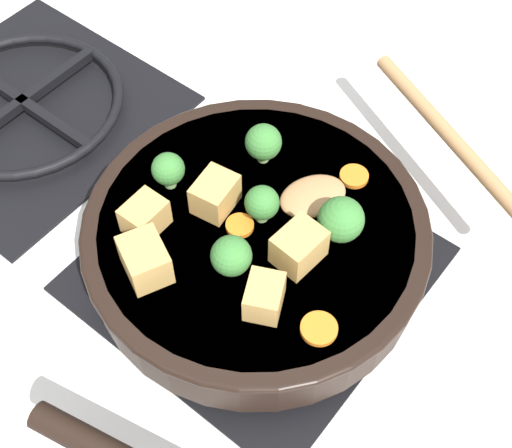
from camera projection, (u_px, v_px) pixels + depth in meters
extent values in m
plane|color=silver|center=(256.00, 270.00, 0.75)|extent=(2.40, 2.40, 0.00)
cube|color=black|center=(256.00, 268.00, 0.74)|extent=(0.31, 0.31, 0.01)
torus|color=black|center=(256.00, 259.00, 0.73)|extent=(0.24, 0.24, 0.01)
cube|color=black|center=(256.00, 259.00, 0.73)|extent=(0.01, 0.23, 0.01)
cube|color=black|center=(256.00, 259.00, 0.73)|extent=(0.23, 0.01, 0.01)
cube|color=black|center=(26.00, 111.00, 0.87)|extent=(0.31, 0.31, 0.01)
torus|color=black|center=(23.00, 102.00, 0.86)|extent=(0.24, 0.24, 0.01)
cube|color=black|center=(23.00, 102.00, 0.86)|extent=(0.01, 0.23, 0.01)
cube|color=black|center=(23.00, 102.00, 0.86)|extent=(0.23, 0.01, 0.01)
cylinder|color=black|center=(256.00, 241.00, 0.70)|extent=(0.33, 0.33, 0.06)
cylinder|color=brown|center=(256.00, 238.00, 0.70)|extent=(0.30, 0.30, 0.05)
torus|color=black|center=(256.00, 226.00, 0.68)|extent=(0.34, 0.34, 0.01)
ellipsoid|color=#A87A4C|center=(313.00, 196.00, 0.69)|extent=(0.08, 0.07, 0.01)
cylinder|color=#A87A4C|center=(452.00, 138.00, 0.73)|extent=(0.12, 0.24, 0.02)
cube|color=tan|center=(299.00, 247.00, 0.64)|extent=(0.05, 0.04, 0.04)
cube|color=tan|center=(145.00, 260.00, 0.63)|extent=(0.05, 0.06, 0.04)
cube|color=tan|center=(264.00, 297.00, 0.61)|extent=(0.05, 0.04, 0.03)
cube|color=tan|center=(215.00, 194.00, 0.68)|extent=(0.05, 0.04, 0.03)
cube|color=tan|center=(145.00, 216.00, 0.66)|extent=(0.04, 0.03, 0.03)
cylinder|color=#709956|center=(263.00, 215.00, 0.68)|extent=(0.01, 0.01, 0.01)
sphere|color=#387533|center=(263.00, 204.00, 0.66)|extent=(0.03, 0.03, 0.03)
cylinder|color=#709956|center=(263.00, 155.00, 0.72)|extent=(0.01, 0.01, 0.01)
sphere|color=#387533|center=(263.00, 142.00, 0.70)|extent=(0.04, 0.04, 0.04)
cylinder|color=#709956|center=(170.00, 181.00, 0.70)|extent=(0.01, 0.01, 0.01)
sphere|color=#387533|center=(168.00, 169.00, 0.69)|extent=(0.03, 0.03, 0.03)
cylinder|color=#709956|center=(339.00, 233.00, 0.66)|extent=(0.01, 0.01, 0.01)
sphere|color=#387533|center=(341.00, 219.00, 0.65)|extent=(0.04, 0.04, 0.04)
cylinder|color=#709956|center=(232.00, 268.00, 0.64)|extent=(0.01, 0.01, 0.01)
sphere|color=#387533|center=(231.00, 256.00, 0.63)|extent=(0.04, 0.04, 0.04)
cylinder|color=orange|center=(319.00, 329.00, 0.61)|extent=(0.03, 0.03, 0.01)
cylinder|color=orange|center=(354.00, 176.00, 0.71)|extent=(0.03, 0.03, 0.01)
cylinder|color=orange|center=(240.00, 226.00, 0.67)|extent=(0.03, 0.03, 0.01)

